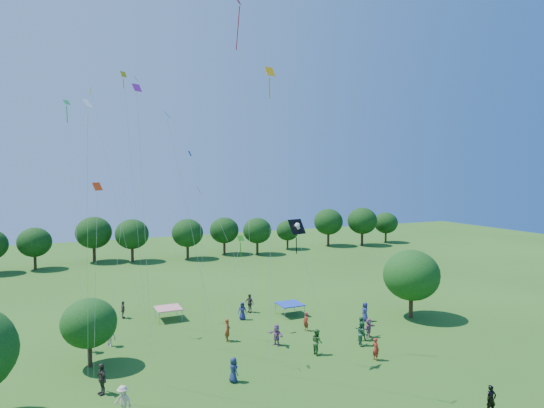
{
  "coord_description": "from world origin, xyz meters",
  "views": [
    {
      "loc": [
        -14.34,
        -17.34,
        13.4
      ],
      "look_at": [
        0.0,
        14.0,
        11.0
      ],
      "focal_mm": 32.0,
      "sensor_mm": 36.0,
      "label": 1
    }
  ],
  "objects_px": {
    "pirate_kite": "(298,228)",
    "tent_red_stripe": "(168,308)",
    "near_tree_north": "(89,323)",
    "red_high_kite": "(241,71)",
    "man_in_black": "(491,400)",
    "tent_blue": "(290,304)",
    "near_tree_east": "(411,275)"
  },
  "relations": [
    {
      "from": "man_in_black",
      "to": "red_high_kite",
      "type": "height_order",
      "value": "red_high_kite"
    },
    {
      "from": "near_tree_east",
      "to": "red_high_kite",
      "type": "height_order",
      "value": "red_high_kite"
    },
    {
      "from": "near_tree_north",
      "to": "near_tree_east",
      "type": "height_order",
      "value": "near_tree_east"
    },
    {
      "from": "near_tree_north",
      "to": "near_tree_east",
      "type": "xyz_separation_m",
      "value": [
        27.38,
        -0.4,
        0.88
      ]
    },
    {
      "from": "near_tree_north",
      "to": "tent_blue",
      "type": "distance_m",
      "value": 18.52
    },
    {
      "from": "near_tree_east",
      "to": "pirate_kite",
      "type": "height_order",
      "value": "pirate_kite"
    },
    {
      "from": "tent_red_stripe",
      "to": "red_high_kite",
      "type": "bearing_deg",
      "value": -70.92
    },
    {
      "from": "near_tree_east",
      "to": "man_in_black",
      "type": "xyz_separation_m",
      "value": [
        -7.75,
        -15.59,
        -3.14
      ]
    },
    {
      "from": "man_in_black",
      "to": "red_high_kite",
      "type": "bearing_deg",
      "value": 135.85
    },
    {
      "from": "red_high_kite",
      "to": "tent_blue",
      "type": "bearing_deg",
      "value": 41.71
    },
    {
      "from": "near_tree_north",
      "to": "man_in_black",
      "type": "xyz_separation_m",
      "value": [
        19.63,
        -15.99,
        -2.26
      ]
    },
    {
      "from": "man_in_black",
      "to": "pirate_kite",
      "type": "relative_size",
      "value": 0.18
    },
    {
      "from": "near_tree_north",
      "to": "near_tree_east",
      "type": "bearing_deg",
      "value": -0.84
    },
    {
      "from": "man_in_black",
      "to": "pirate_kite",
      "type": "xyz_separation_m",
      "value": [
        -6.59,
        10.45,
        8.69
      ]
    },
    {
      "from": "near_tree_north",
      "to": "tent_blue",
      "type": "height_order",
      "value": "near_tree_north"
    },
    {
      "from": "near_tree_north",
      "to": "red_high_kite",
      "type": "xyz_separation_m",
      "value": [
        10.56,
        -1.47,
        17.46
      ]
    },
    {
      "from": "tent_red_stripe",
      "to": "tent_blue",
      "type": "distance_m",
      "value": 11.05
    },
    {
      "from": "pirate_kite",
      "to": "red_high_kite",
      "type": "distance_m",
      "value": 12.02
    },
    {
      "from": "red_high_kite",
      "to": "tent_red_stripe",
      "type": "bearing_deg",
      "value": 109.08
    },
    {
      "from": "near_tree_east",
      "to": "tent_red_stripe",
      "type": "height_order",
      "value": "near_tree_east"
    },
    {
      "from": "near_tree_east",
      "to": "pirate_kite",
      "type": "xyz_separation_m",
      "value": [
        -14.33,
        -5.15,
        5.55
      ]
    },
    {
      "from": "near_tree_north",
      "to": "red_high_kite",
      "type": "bearing_deg",
      "value": -7.91
    },
    {
      "from": "near_tree_east",
      "to": "tent_red_stripe",
      "type": "distance_m",
      "value": 22.15
    },
    {
      "from": "tent_red_stripe",
      "to": "near_tree_east",
      "type": "bearing_deg",
      "value": -23.23
    },
    {
      "from": "pirate_kite",
      "to": "near_tree_north",
      "type": "bearing_deg",
      "value": 156.97
    },
    {
      "from": "near_tree_north",
      "to": "red_high_kite",
      "type": "height_order",
      "value": "red_high_kite"
    },
    {
      "from": "pirate_kite",
      "to": "tent_red_stripe",
      "type": "bearing_deg",
      "value": 112.94
    },
    {
      "from": "man_in_black",
      "to": "near_tree_north",
      "type": "bearing_deg",
      "value": 154.7
    },
    {
      "from": "near_tree_north",
      "to": "red_high_kite",
      "type": "distance_m",
      "value": 20.46
    },
    {
      "from": "red_high_kite",
      "to": "near_tree_north",
      "type": "bearing_deg",
      "value": 172.09
    },
    {
      "from": "near_tree_north",
      "to": "pirate_kite",
      "type": "distance_m",
      "value": 15.56
    },
    {
      "from": "tent_blue",
      "to": "pirate_kite",
      "type": "distance_m",
      "value": 14.25
    }
  ]
}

